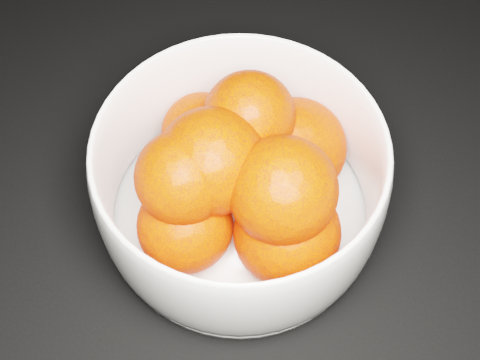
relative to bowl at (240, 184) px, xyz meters
The scene contains 2 objects.
bowl is the anchor object (origin of this frame).
orange_pile 0.02m from the bowl, ahead, with size 0.17×0.18×0.12m.
Camera 1 is at (-0.12, -0.48, 0.48)m, focal length 50.00 mm.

